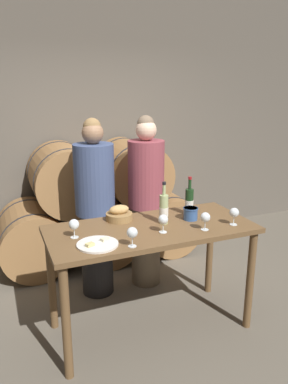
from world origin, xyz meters
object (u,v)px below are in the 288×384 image
object	(u,v)px
wine_bottle_red	(189,202)
bread_basket	(119,214)
person_right	(146,202)
wine_glass_far_left	(74,225)
wine_glass_left	(132,233)
person_left	(95,209)
wine_glass_center	(163,220)
wine_glass_far_right	(234,213)
tasting_table	(151,241)
wine_glass_right	(205,218)
wine_bottle_white	(164,209)
blue_crock	(191,213)
cheese_plate	(98,244)

from	to	relation	value
wine_bottle_red	bread_basket	distance (m)	0.62
person_right	wine_glass_far_left	distance (m)	1.14
wine_glass_left	wine_glass_far_left	bearing A→B (deg)	137.32
person_left	wine_glass_center	xyz separation A→B (m)	(0.30, -0.87, 0.15)
wine_glass_far_right	bread_basket	bearing A→B (deg)	150.69
tasting_table	wine_glass_right	distance (m)	0.48
tasting_table	wine_bottle_red	size ratio (longest dim) A/B	4.89
tasting_table	wine_glass_left	distance (m)	0.46
bread_basket	wine_glass_right	xyz separation A→B (m)	(0.55, -0.47, 0.05)
tasting_table	wine_glass_center	bearing A→B (deg)	-74.47
wine_glass_far_left	wine_glass_left	bearing A→B (deg)	-42.68
wine_bottle_red	wine_glass_far_left	bearing A→B (deg)	-172.68
tasting_table	bread_basket	size ratio (longest dim) A/B	7.39
person_left	wine_glass_left	size ratio (longest dim) A/B	12.06
person_right	wine_bottle_white	size ratio (longest dim) A/B	4.97
wine_glass_center	person_left	bearing A→B (deg)	108.92
blue_crock	cheese_plate	xyz separation A→B (m)	(-0.86, -0.22, -0.05)
person_left	wine_glass_right	world-z (taller)	person_left
person_right	wine_glass_center	bearing A→B (deg)	-104.32
tasting_table	bread_basket	xyz separation A→B (m)	(-0.18, 0.25, 0.17)
tasting_table	cheese_plate	size ratio (longest dim) A/B	5.58
tasting_table	bread_basket	world-z (taller)	bread_basket
person_right	wine_glass_left	bearing A→B (deg)	-117.44
blue_crock	wine_glass_far_right	distance (m)	0.36
person_right	cheese_plate	distance (m)	1.18
person_right	wine_glass_far_right	xyz separation A→B (m)	(0.37, -0.94, 0.14)
cheese_plate	wine_glass_center	world-z (taller)	wine_glass_center
person_left	wine_glass_left	world-z (taller)	person_left
person_right	bread_basket	size ratio (longest dim) A/B	7.77
tasting_table	wine_glass_center	xyz separation A→B (m)	(0.04, -0.14, 0.22)
cheese_plate	wine_bottle_white	bearing A→B (deg)	19.55
wine_glass_left	wine_glass_far_right	xyz separation A→B (m)	(0.91, 0.09, 0.00)
person_left	wine_glass_right	bearing A→B (deg)	-56.73
wine_bottle_red	blue_crock	world-z (taller)	wine_bottle_red
wine_bottle_red	wine_glass_far_right	world-z (taller)	wine_bottle_red
person_left	bread_basket	world-z (taller)	person_left
blue_crock	bread_basket	distance (m)	0.60
person_left	wine_glass_far_left	bearing A→B (deg)	-116.24
blue_crock	bread_basket	bearing A→B (deg)	158.70
wine_bottle_red	wine_bottle_white	xyz separation A→B (m)	(-0.30, -0.11, 0.01)
cheese_plate	wine_glass_far_left	bearing A→B (deg)	120.96
wine_glass_far_left	tasting_table	bearing A→B (deg)	-1.58
person_left	wine_bottle_red	size ratio (longest dim) A/B	5.11
person_left	wine_bottle_white	distance (m)	0.81
wine_bottle_white	person_right	bearing A→B (deg)	79.06
bread_basket	wine_bottle_red	bearing A→B (deg)	-9.30
tasting_table	blue_crock	xyz separation A→B (m)	(0.37, 0.03, 0.18)
blue_crock	wine_glass_left	size ratio (longest dim) A/B	0.88
wine_bottle_red	wine_bottle_white	world-z (taller)	wine_bottle_white
person_right	wine_bottle_white	world-z (taller)	person_right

